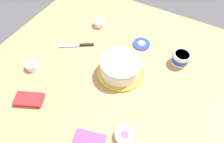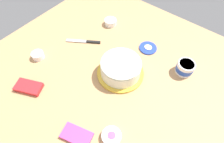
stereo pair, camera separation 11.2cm
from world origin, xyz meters
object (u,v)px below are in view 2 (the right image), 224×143
at_px(candy_box_lower, 77,135).
at_px(frosting_tub, 185,68).
at_px(frosted_cake, 121,68).
at_px(frosting_tub_lid, 148,48).
at_px(candy_box_upper, 29,87).
at_px(sprinkle_bowl_yellow, 111,22).
at_px(sprinkle_bowl_rainbow, 111,136).
at_px(sprinkle_bowl_green, 38,55).
at_px(spreading_knife, 86,42).

bearing_deg(candy_box_lower, frosting_tub, -124.03).
bearing_deg(frosted_cake, frosting_tub_lid, -93.97).
relative_size(frosted_cake, candy_box_upper, 1.87).
relative_size(frosting_tub_lid, sprinkle_bowl_yellow, 1.33).
height_order(frosting_tub_lid, sprinkle_bowl_rainbow, sprinkle_bowl_rainbow).
relative_size(frosting_tub_lid, sprinkle_bowl_rainbow, 1.21).
xyz_separation_m(frosting_tub, sprinkle_bowl_rainbow, (0.09, 0.58, -0.02)).
distance_m(sprinkle_bowl_green, candy_box_lower, 0.59).
bearing_deg(candy_box_lower, sprinkle_bowl_yellow, -77.85).
height_order(spreading_knife, sprinkle_bowl_yellow, sprinkle_bowl_yellow).
bearing_deg(sprinkle_bowl_yellow, spreading_knife, 87.12).
bearing_deg(frosting_tub_lid, candy_box_upper, 62.06).
height_order(frosting_tub, sprinkle_bowl_rainbow, frosting_tub).
relative_size(frosting_tub, spreading_knife, 0.50).
xyz_separation_m(frosted_cake, spreading_knife, (0.34, -0.07, -0.05)).
xyz_separation_m(spreading_knife, candy_box_lower, (-0.40, 0.50, 0.00)).
relative_size(frosting_tub, sprinkle_bowl_green, 1.36).
height_order(frosted_cake, frosting_tub_lid, frosted_cake).
distance_m(frosted_cake, spreading_knife, 0.35).
bearing_deg(frosting_tub, sprinkle_bowl_yellow, -5.62).
xyz_separation_m(frosted_cake, frosting_tub_lid, (-0.02, -0.28, -0.05)).
relative_size(frosted_cake, frosting_tub_lid, 2.42).
distance_m(frosting_tub_lid, candy_box_upper, 0.78).
bearing_deg(frosted_cake, candy_box_lower, 98.10).
bearing_deg(frosting_tub, candy_box_lower, 71.53).
relative_size(frosted_cake, sprinkle_bowl_green, 3.68).
bearing_deg(spreading_knife, frosting_tub, -163.52).
height_order(sprinkle_bowl_yellow, candy_box_upper, sprinkle_bowl_yellow).
bearing_deg(sprinkle_bowl_green, sprinkle_bowl_rainbow, 171.33).
distance_m(spreading_knife, sprinkle_bowl_green, 0.33).
xyz_separation_m(spreading_knife, sprinkle_bowl_yellow, (-0.01, -0.25, 0.02)).
bearing_deg(frosting_tub_lid, frosting_tub, 174.33).
height_order(frosting_tub, candy_box_upper, frosting_tub).
distance_m(sprinkle_bowl_yellow, candy_box_lower, 0.84).
bearing_deg(sprinkle_bowl_rainbow, candy_box_lower, 36.45).
relative_size(frosted_cake, sprinkle_bowl_yellow, 3.22).
bearing_deg(frosted_cake, sprinkle_bowl_rainbow, 120.82).
xyz_separation_m(sprinkle_bowl_rainbow, candy_box_upper, (0.54, 0.08, -0.00)).
xyz_separation_m(sprinkle_bowl_yellow, candy_box_lower, (-0.39, 0.75, -0.01)).
relative_size(frosted_cake, spreading_knife, 1.35).
distance_m(frosting_tub, frosting_tub_lid, 0.27).
bearing_deg(frosted_cake, sprinkle_bowl_green, 24.87).
xyz_separation_m(spreading_knife, candy_box_upper, (0.00, 0.47, 0.01)).
bearing_deg(sprinkle_bowl_yellow, candy_box_lower, 117.71).
bearing_deg(candy_box_upper, candy_box_lower, 152.73).
bearing_deg(candy_box_upper, frosted_cake, -154.24).
distance_m(spreading_knife, sprinkle_bowl_yellow, 0.25).
bearing_deg(frosting_tub, frosting_tub_lid, -5.67).
height_order(frosting_tub, frosting_tub_lid, frosting_tub).
xyz_separation_m(frosted_cake, candy_box_lower, (-0.06, 0.43, -0.05)).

